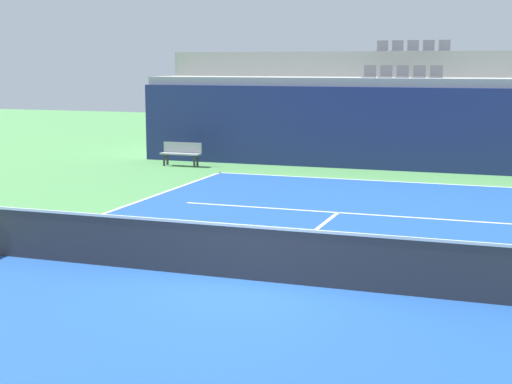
# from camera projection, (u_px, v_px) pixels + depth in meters

# --- Properties ---
(ground_plane) EXTENTS (80.00, 80.00, 0.00)m
(ground_plane) POSITION_uv_depth(u_px,v_px,m) (251.00, 281.00, 13.23)
(ground_plane) COLOR #4C8C4C
(court_surface) EXTENTS (11.00, 24.00, 0.01)m
(court_surface) POSITION_uv_depth(u_px,v_px,m) (251.00, 280.00, 13.23)
(court_surface) COLOR #1E4C99
(court_surface) RESTS_ON ground_plane
(baseline_far) EXTENTS (11.00, 0.10, 0.00)m
(baseline_far) POSITION_uv_depth(u_px,v_px,m) (379.00, 181.00, 24.34)
(baseline_far) COLOR white
(baseline_far) RESTS_ON court_surface
(service_line_far) EXTENTS (8.26, 0.10, 0.00)m
(service_line_far) POSITION_uv_depth(u_px,v_px,m) (338.00, 213.00, 19.18)
(service_line_far) COLOR white
(service_line_far) RESTS_ON court_surface
(centre_service_line) EXTENTS (0.10, 6.40, 0.00)m
(centre_service_line) POSITION_uv_depth(u_px,v_px,m) (303.00, 240.00, 16.20)
(centre_service_line) COLOR white
(centre_service_line) RESTS_ON court_surface
(back_wall) EXTENTS (19.07, 0.30, 2.88)m
(back_wall) POSITION_uv_depth(u_px,v_px,m) (394.00, 129.00, 26.58)
(back_wall) COLOR navy
(back_wall) RESTS_ON ground_plane
(stands_tier_lower) EXTENTS (19.07, 2.40, 3.18)m
(stands_tier_lower) POSITION_uv_depth(u_px,v_px,m) (400.00, 122.00, 27.81)
(stands_tier_lower) COLOR #9E9E99
(stands_tier_lower) RESTS_ON ground_plane
(stands_tier_upper) EXTENTS (19.07, 2.40, 4.13)m
(stands_tier_upper) POSITION_uv_depth(u_px,v_px,m) (410.00, 105.00, 29.96)
(stands_tier_upper) COLOR #9E9E99
(stands_tier_upper) RESTS_ON ground_plane
(seating_row_lower) EXTENTS (2.82, 0.44, 0.44)m
(seating_row_lower) POSITION_uv_depth(u_px,v_px,m) (402.00, 74.00, 27.61)
(seating_row_lower) COLOR slate
(seating_row_lower) RESTS_ON stands_tier_lower
(seating_row_upper) EXTENTS (2.82, 0.44, 0.44)m
(seating_row_upper) POSITION_uv_depth(u_px,v_px,m) (413.00, 48.00, 29.69)
(seating_row_upper) COLOR slate
(seating_row_upper) RESTS_ON stands_tier_upper
(tennis_net) EXTENTS (11.08, 0.08, 1.07)m
(tennis_net) POSITION_uv_depth(u_px,v_px,m) (251.00, 252.00, 13.14)
(tennis_net) COLOR black
(tennis_net) RESTS_ON court_surface
(player_bench) EXTENTS (1.50, 0.40, 0.85)m
(player_bench) POSITION_uv_depth(u_px,v_px,m) (181.00, 152.00, 27.85)
(player_bench) COLOR #99999E
(player_bench) RESTS_ON ground_plane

